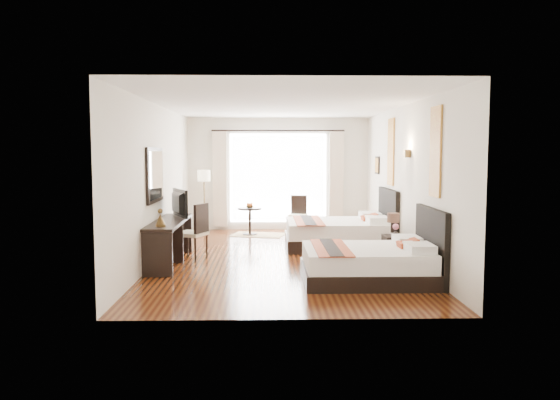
{
  "coord_description": "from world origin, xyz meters",
  "views": [
    {
      "loc": [
        -0.28,
        -9.95,
        1.94
      ],
      "look_at": [
        -0.04,
        0.16,
        1.06
      ],
      "focal_mm": 35.0,
      "sensor_mm": 36.0,
      "label": 1
    }
  ],
  "objects_px": {
    "console_desk": "(169,242)",
    "side_table": "(250,221)",
    "bed_far": "(341,232)",
    "desk_chair": "(193,243)",
    "window_chair": "(298,221)",
    "bed_near": "(373,262)",
    "floor_lamp": "(204,180)",
    "table_lamp": "(393,219)",
    "television": "(175,203)",
    "vase": "(396,231)",
    "nightstand": "(395,248)",
    "fruit_bowl": "(250,207)"
  },
  "relations": [
    {
      "from": "console_desk",
      "to": "table_lamp",
      "type": "bearing_deg",
      "value": 2.75
    },
    {
      "from": "floor_lamp",
      "to": "fruit_bowl",
      "type": "xyz_separation_m",
      "value": [
        1.11,
        -0.36,
        -0.61
      ]
    },
    {
      "from": "console_desk",
      "to": "side_table",
      "type": "distance_m",
      "value": 3.51
    },
    {
      "from": "console_desk",
      "to": "floor_lamp",
      "type": "height_order",
      "value": "floor_lamp"
    },
    {
      "from": "table_lamp",
      "to": "nightstand",
      "type": "bearing_deg",
      "value": -84.59
    },
    {
      "from": "table_lamp",
      "to": "side_table",
      "type": "bearing_deg",
      "value": 131.18
    },
    {
      "from": "bed_far",
      "to": "television",
      "type": "xyz_separation_m",
      "value": [
        -3.21,
        -0.97,
        0.7
      ]
    },
    {
      "from": "vase",
      "to": "console_desk",
      "type": "xyz_separation_m",
      "value": [
        -3.97,
        0.07,
        -0.19
      ]
    },
    {
      "from": "bed_near",
      "to": "fruit_bowl",
      "type": "height_order",
      "value": "bed_near"
    },
    {
      "from": "side_table",
      "to": "table_lamp",
      "type": "bearing_deg",
      "value": -48.82
    },
    {
      "from": "bed_near",
      "to": "floor_lamp",
      "type": "distance_m",
      "value": 5.99
    },
    {
      "from": "floor_lamp",
      "to": "window_chair",
      "type": "height_order",
      "value": "floor_lamp"
    },
    {
      "from": "floor_lamp",
      "to": "side_table",
      "type": "height_order",
      "value": "floor_lamp"
    },
    {
      "from": "bed_near",
      "to": "floor_lamp",
      "type": "height_order",
      "value": "floor_lamp"
    },
    {
      "from": "floor_lamp",
      "to": "fruit_bowl",
      "type": "height_order",
      "value": "floor_lamp"
    },
    {
      "from": "table_lamp",
      "to": "vase",
      "type": "height_order",
      "value": "table_lamp"
    },
    {
      "from": "bed_near",
      "to": "television",
      "type": "distance_m",
      "value": 3.9
    },
    {
      "from": "bed_far",
      "to": "desk_chair",
      "type": "bearing_deg",
      "value": -156.81
    },
    {
      "from": "television",
      "to": "window_chair",
      "type": "height_order",
      "value": "television"
    },
    {
      "from": "bed_near",
      "to": "bed_far",
      "type": "xyz_separation_m",
      "value": [
        -0.07,
        2.94,
        0.02
      ]
    },
    {
      "from": "desk_chair",
      "to": "console_desk",
      "type": "bearing_deg",
      "value": 62.55
    },
    {
      "from": "side_table",
      "to": "bed_far",
      "type": "bearing_deg",
      "value": -41.95
    },
    {
      "from": "bed_near",
      "to": "console_desk",
      "type": "relative_size",
      "value": 0.9
    },
    {
      "from": "bed_near",
      "to": "window_chair",
      "type": "xyz_separation_m",
      "value": [
        -0.85,
        5.05,
        -0.02
      ]
    },
    {
      "from": "bed_near",
      "to": "desk_chair",
      "type": "bearing_deg",
      "value": 149.86
    },
    {
      "from": "bed_near",
      "to": "desk_chair",
      "type": "xyz_separation_m",
      "value": [
        -2.94,
        1.71,
        0.02
      ]
    },
    {
      "from": "console_desk",
      "to": "television",
      "type": "bearing_deg",
      "value": 87.92
    },
    {
      "from": "vase",
      "to": "fruit_bowl",
      "type": "distance_m",
      "value": 4.25
    },
    {
      "from": "bed_near",
      "to": "vase",
      "type": "bearing_deg",
      "value": 63.82
    },
    {
      "from": "side_table",
      "to": "console_desk",
      "type": "bearing_deg",
      "value": -111.88
    },
    {
      "from": "nightstand",
      "to": "television",
      "type": "distance_m",
      "value": 4.08
    },
    {
      "from": "nightstand",
      "to": "window_chair",
      "type": "xyz_separation_m",
      "value": [
        -1.53,
        3.55,
        0.04
      ]
    },
    {
      "from": "bed_far",
      "to": "side_table",
      "type": "xyz_separation_m",
      "value": [
        -1.93,
        1.73,
        0.01
      ]
    },
    {
      "from": "nightstand",
      "to": "desk_chair",
      "type": "relative_size",
      "value": 0.46
    },
    {
      "from": "bed_far",
      "to": "vase",
      "type": "height_order",
      "value": "bed_far"
    },
    {
      "from": "nightstand",
      "to": "floor_lamp",
      "type": "xyz_separation_m",
      "value": [
        -3.79,
        3.52,
        1.05
      ]
    },
    {
      "from": "bed_far",
      "to": "nightstand",
      "type": "bearing_deg",
      "value": -61.97
    },
    {
      "from": "bed_near",
      "to": "console_desk",
      "type": "bearing_deg",
      "value": 156.82
    },
    {
      "from": "vase",
      "to": "bed_far",
      "type": "bearing_deg",
      "value": 114.93
    },
    {
      "from": "desk_chair",
      "to": "window_chair",
      "type": "relative_size",
      "value": 1.15
    },
    {
      "from": "table_lamp",
      "to": "console_desk",
      "type": "xyz_separation_m",
      "value": [
        -3.98,
        -0.19,
        -0.36
      ]
    },
    {
      "from": "bed_far",
      "to": "window_chair",
      "type": "height_order",
      "value": "bed_far"
    },
    {
      "from": "vase",
      "to": "television",
      "type": "bearing_deg",
      "value": 171.14
    },
    {
      "from": "table_lamp",
      "to": "television",
      "type": "distance_m",
      "value": 3.99
    },
    {
      "from": "nightstand",
      "to": "table_lamp",
      "type": "bearing_deg",
      "value": 95.41
    },
    {
      "from": "bed_far",
      "to": "window_chair",
      "type": "relative_size",
      "value": 2.38
    },
    {
      "from": "table_lamp",
      "to": "desk_chair",
      "type": "distance_m",
      "value": 3.65
    },
    {
      "from": "bed_near",
      "to": "nightstand",
      "type": "height_order",
      "value": "bed_near"
    },
    {
      "from": "desk_chair",
      "to": "side_table",
      "type": "height_order",
      "value": "desk_chair"
    },
    {
      "from": "vase",
      "to": "floor_lamp",
      "type": "xyz_separation_m",
      "value": [
        -3.77,
        3.67,
        0.72
      ]
    }
  ]
}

